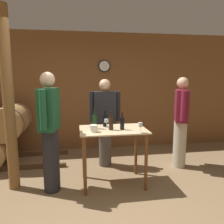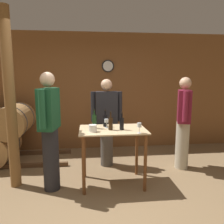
# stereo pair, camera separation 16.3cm
# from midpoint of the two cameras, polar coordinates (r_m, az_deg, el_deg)

# --- Properties ---
(ground_plane) EXTENTS (14.00, 14.00, 0.00)m
(ground_plane) POSITION_cam_midpoint_polar(r_m,az_deg,el_deg) (3.13, -4.13, -23.78)
(ground_plane) COLOR brown
(back_wall) EXTENTS (8.40, 0.08, 2.70)m
(back_wall) POSITION_cam_midpoint_polar(r_m,az_deg,el_deg) (5.14, -6.71, 5.23)
(back_wall) COLOR brown
(back_wall) RESTS_ON ground_plane
(tasting_table) EXTENTS (1.03, 0.69, 0.90)m
(tasting_table) POSITION_cam_midpoint_polar(r_m,az_deg,el_deg) (3.44, -1.11, -7.41)
(tasting_table) COLOR #D1B284
(tasting_table) RESTS_ON ground_plane
(wooden_post) EXTENTS (0.16, 0.16, 2.70)m
(wooden_post) POSITION_cam_midpoint_polar(r_m,az_deg,el_deg) (3.55, -26.63, 2.50)
(wooden_post) COLOR brown
(wooden_post) RESTS_ON ground_plane
(wine_bottle_far_left) EXTENTS (0.07, 0.07, 0.31)m
(wine_bottle_far_left) POSITION_cam_midpoint_polar(r_m,az_deg,el_deg) (3.40, -5.94, -2.41)
(wine_bottle_far_left) COLOR #193819
(wine_bottle_far_left) RESTS_ON tasting_table
(wine_bottle_left) EXTENTS (0.07, 0.07, 0.28)m
(wine_bottle_left) POSITION_cam_midpoint_polar(r_m,az_deg,el_deg) (3.53, -3.14, -2.19)
(wine_bottle_left) COLOR black
(wine_bottle_left) RESTS_ON tasting_table
(wine_bottle_center) EXTENTS (0.06, 0.06, 0.29)m
(wine_bottle_center) POSITION_cam_midpoint_polar(r_m,az_deg,el_deg) (3.31, -1.64, -2.87)
(wine_bottle_center) COLOR black
(wine_bottle_center) RESTS_ON tasting_table
(wine_bottle_right) EXTENTS (0.07, 0.07, 0.27)m
(wine_bottle_right) POSITION_cam_midpoint_polar(r_m,az_deg,el_deg) (3.32, 1.28, -2.92)
(wine_bottle_right) COLOR black
(wine_bottle_right) RESTS_ON tasting_table
(wine_glass_near_left) EXTENTS (0.06, 0.06, 0.14)m
(wine_glass_near_left) POSITION_cam_midpoint_polar(r_m,az_deg,el_deg) (3.44, -2.82, -2.43)
(wine_glass_near_left) COLOR silver
(wine_glass_near_left) RESTS_ON tasting_table
(wine_glass_near_center) EXTENTS (0.06, 0.06, 0.15)m
(wine_glass_near_center) POSITION_cam_midpoint_polar(r_m,az_deg,el_deg) (3.16, 5.93, -3.46)
(wine_glass_near_center) COLOR silver
(wine_glass_near_center) RESTS_ON tasting_table
(ice_bucket) EXTENTS (0.12, 0.12, 0.10)m
(ice_bucket) POSITION_cam_midpoint_polar(r_m,az_deg,el_deg) (3.22, -6.28, -4.31)
(ice_bucket) COLOR white
(ice_bucket) RESTS_ON tasting_table
(person_host) EXTENTS (0.59, 0.24, 1.66)m
(person_host) POSITION_cam_midpoint_polar(r_m,az_deg,el_deg) (4.13, -2.98, -2.33)
(person_host) COLOR #4C4742
(person_host) RESTS_ON ground_plane
(person_visitor_with_scarf) EXTENTS (0.34, 0.56, 1.70)m
(person_visitor_with_scarf) POSITION_cam_midpoint_polar(r_m,az_deg,el_deg) (4.23, 16.49, -2.15)
(person_visitor_with_scarf) COLOR #B7AD93
(person_visitor_with_scarf) RESTS_ON ground_plane
(person_visitor_bearded) EXTENTS (0.29, 0.58, 1.77)m
(person_visitor_bearded) POSITION_cam_midpoint_polar(r_m,az_deg,el_deg) (3.32, -17.31, -4.49)
(person_visitor_bearded) COLOR #232328
(person_visitor_bearded) RESTS_ON ground_plane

